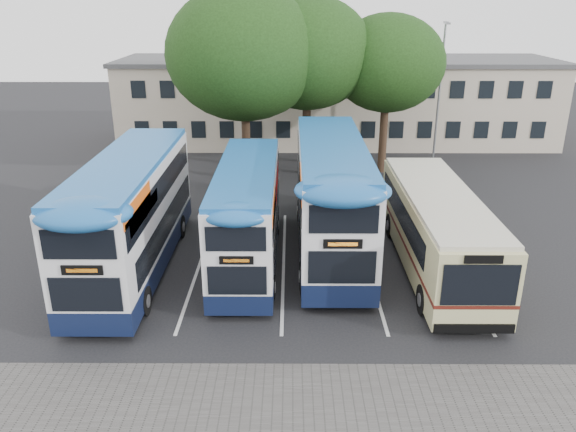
% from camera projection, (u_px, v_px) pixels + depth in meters
% --- Properties ---
extents(ground, '(120.00, 120.00, 0.00)m').
position_uv_depth(ground, '(393.00, 328.00, 18.81)').
color(ground, black).
rests_on(ground, ground).
extents(bay_lines, '(14.12, 11.00, 0.01)m').
position_uv_depth(bay_lines, '(284.00, 263.00, 23.49)').
color(bay_lines, silver).
rests_on(bay_lines, ground).
extents(depot_building, '(32.40, 8.40, 6.20)m').
position_uv_depth(depot_building, '(336.00, 100.00, 42.84)').
color(depot_building, '#C4B49E').
rests_on(depot_building, ground).
extents(lamp_post, '(0.25, 1.05, 9.06)m').
position_uv_depth(lamp_post, '(440.00, 87.00, 35.57)').
color(lamp_post, gray).
rests_on(lamp_post, ground).
extents(tree_left, '(8.82, 8.82, 11.19)m').
position_uv_depth(tree_left, '(244.00, 54.00, 31.60)').
color(tree_left, black).
rests_on(tree_left, ground).
extents(tree_mid, '(7.71, 7.71, 10.65)m').
position_uv_depth(tree_mid, '(307.00, 53.00, 32.85)').
color(tree_mid, black).
rests_on(tree_mid, ground).
extents(tree_right, '(6.83, 6.83, 9.64)m').
position_uv_depth(tree_right, '(388.00, 63.00, 33.54)').
color(tree_right, black).
rests_on(tree_right, ground).
extents(bus_dd_left, '(2.69, 11.10, 4.63)m').
position_uv_depth(bus_dd_left, '(132.00, 209.00, 22.17)').
color(bus_dd_left, '#0E1736').
rests_on(bus_dd_left, ground).
extents(bus_dd_mid, '(2.39, 9.86, 4.11)m').
position_uv_depth(bus_dd_mid, '(248.00, 210.00, 22.92)').
color(bus_dd_mid, '#0E1736').
rests_on(bus_dd_mid, ground).
extents(bus_dd_right, '(2.78, 11.45, 4.77)m').
position_uv_depth(bus_dd_right, '(331.00, 192.00, 23.94)').
color(bus_dd_right, '#0E1736').
rests_on(bus_dd_right, ground).
extents(bus_single, '(2.76, 10.84, 3.23)m').
position_uv_depth(bus_single, '(436.00, 225.00, 22.56)').
color(bus_single, '#CDC789').
rests_on(bus_single, ground).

